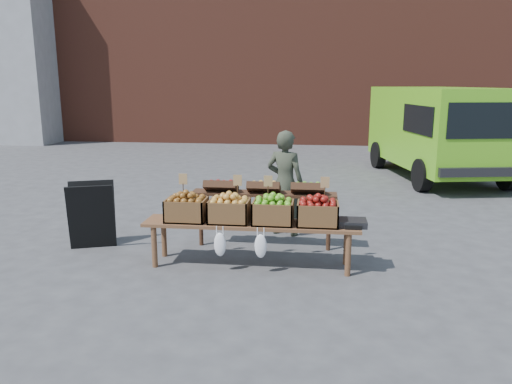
% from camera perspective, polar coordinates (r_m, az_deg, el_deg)
% --- Properties ---
extents(ground, '(80.00, 80.00, 0.00)m').
position_cam_1_polar(ground, '(5.94, 7.47, -10.32)').
color(ground, '#454547').
extents(brick_building, '(24.00, 4.00, 10.00)m').
position_cam_1_polar(brick_building, '(20.66, 7.72, 19.93)').
color(brick_building, brown).
rests_on(brick_building, ground).
extents(delivery_van, '(3.10, 5.15, 2.16)m').
position_cam_1_polar(delivery_van, '(12.81, 20.08, 6.30)').
color(delivery_van, '#62BA1D').
rests_on(delivery_van, ground).
extents(vendor, '(0.67, 0.55, 1.60)m').
position_cam_1_polar(vendor, '(7.52, 3.34, 1.01)').
color(vendor, '#353A2C').
rests_on(vendor, ground).
extents(chalkboard_sign, '(0.70, 0.54, 0.94)m').
position_cam_1_polar(chalkboard_sign, '(7.34, -18.25, -2.51)').
color(chalkboard_sign, black).
rests_on(chalkboard_sign, ground).
extents(back_table, '(2.10, 0.44, 1.04)m').
position_cam_1_polar(back_table, '(6.94, 0.90, -2.29)').
color(back_table, '#3B2316').
rests_on(back_table, ground).
extents(display_bench, '(2.70, 0.56, 0.57)m').
position_cam_1_polar(display_bench, '(6.34, -0.56, -5.97)').
color(display_bench, brown).
rests_on(display_bench, ground).
extents(crate_golden_apples, '(0.50, 0.40, 0.28)m').
position_cam_1_polar(crate_golden_apples, '(6.37, -7.94, -2.00)').
color(crate_golden_apples, brown).
rests_on(crate_golden_apples, display_bench).
extents(crate_russet_pears, '(0.50, 0.40, 0.28)m').
position_cam_1_polar(crate_russet_pears, '(6.26, -3.07, -2.17)').
color(crate_russet_pears, '#AD951B').
rests_on(crate_russet_pears, display_bench).
extents(crate_red_apples, '(0.50, 0.40, 0.28)m').
position_cam_1_polar(crate_red_apples, '(6.18, 1.96, -2.33)').
color(crate_red_apples, '#50881F').
rests_on(crate_red_apples, display_bench).
extents(crate_green_apples, '(0.50, 0.40, 0.28)m').
position_cam_1_polar(crate_green_apples, '(6.16, 7.06, -2.47)').
color(crate_green_apples, maroon).
rests_on(crate_green_apples, display_bench).
extents(weighing_scale, '(0.34, 0.30, 0.08)m').
position_cam_1_polar(weighing_scale, '(6.20, 10.97, -3.47)').
color(weighing_scale, black).
rests_on(weighing_scale, display_bench).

